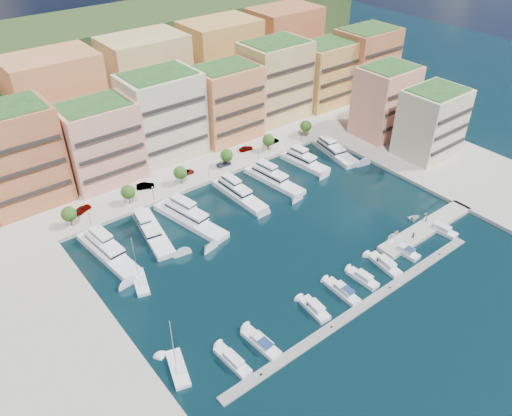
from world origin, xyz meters
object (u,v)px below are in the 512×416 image
at_px(yacht_0, 107,250).
at_px(lamppost_2, 209,170).
at_px(tree_3, 227,155).
at_px(cruiser_5, 363,278).
at_px(tree_4, 268,140).
at_px(yacht_6, 334,150).
at_px(car_4, 246,148).
at_px(cruiser_1, 261,343).
at_px(cruiser_4, 342,292).
at_px(car_2, 186,172).
at_px(cruiser_6, 385,265).
at_px(car_0, 82,209).
at_px(lamppost_3, 258,151).
at_px(car_3, 224,164).
at_px(yacht_2, 188,217).
at_px(lamppost_1, 153,191).
at_px(tender_2, 414,217).
at_px(tree_1, 128,192).
at_px(cruiser_3, 315,309).
at_px(tree_0, 69,214).
at_px(lamppost_4, 301,134).
at_px(yacht_3, 237,192).
at_px(tender_0, 393,237).
at_px(person_1, 426,219).
at_px(lamppost_0, 89,215).
at_px(cruiser_7, 405,252).
at_px(cruiser_0, 233,361).
at_px(yacht_1, 151,230).
at_px(car_1, 145,186).
at_px(person_0, 413,235).
at_px(tender_1, 397,232).
at_px(cruiser_9, 440,229).
at_px(tender_3, 426,214).
at_px(tree_2, 180,173).
at_px(sailboat_0, 178,369).
at_px(yacht_5, 303,161).

bearing_deg(yacht_0, lamppost_2, 18.26).
bearing_deg(tree_3, cruiser_5, -94.57).
relative_size(tree_4, yacht_6, 0.29).
relative_size(tree_3, car_4, 1.26).
bearing_deg(cruiser_1, lamppost_2, 65.33).
bearing_deg(cruiser_4, car_2, 90.80).
height_order(cruiser_6, car_0, car_0).
xyz_separation_m(lamppost_3, car_3, (-10.55, 3.18, -2.15)).
xyz_separation_m(yacht_0, yacht_2, (22.08, -0.59, 0.00)).
bearing_deg(lamppost_1, yacht_2, -77.92).
distance_m(cruiser_6, tender_2, 21.95).
distance_m(tree_1, car_4, 42.86).
bearing_deg(car_4, yacht_2, 129.68).
height_order(cruiser_3, car_4, car_4).
xyz_separation_m(tree_0, lamppost_4, (76.00, -2.30, -0.92)).
distance_m(yacht_3, tender_0, 43.12).
bearing_deg(person_1, tree_1, -49.82).
relative_size(lamppost_0, cruiser_7, 0.58).
height_order(cruiser_0, cruiser_5, same).
distance_m(yacht_2, car_2, 21.95).
distance_m(yacht_1, cruiser_3, 46.15).
height_order(yacht_1, cruiser_5, yacht_1).
bearing_deg(car_1, yacht_3, -109.54).
height_order(tree_4, yacht_6, tree_4).
xyz_separation_m(lamppost_2, cruiser_7, (18.18, -55.79, -3.26)).
relative_size(lamppost_1, yacht_0, 0.19).
bearing_deg(cruiser_7, person_0, 19.78).
bearing_deg(tender_1, lamppost_2, 14.57).
height_order(cruiser_0, cruiser_9, same).
relative_size(tender_3, car_2, 0.28).
distance_m(tree_2, tree_3, 16.00).
distance_m(lamppost_0, tender_0, 75.65).
xyz_separation_m(cruiser_9, car_3, (-24.76, 58.97, 1.13)).
bearing_deg(cruiser_4, sailboat_0, 172.64).
bearing_deg(tender_2, cruiser_7, 132.87).
height_order(tree_2, yacht_5, tree_2).
bearing_deg(tree_4, yacht_5, -71.52).
height_order(tender_2, person_1, person_1).
bearing_deg(tender_1, cruiser_3, 90.03).
relative_size(cruiser_1, car_0, 1.91).
xyz_separation_m(tender_0, car_3, (-13.04, 53.38, 1.30)).
distance_m(cruiser_3, cruiser_5, 14.73).
bearing_deg(tender_3, car_1, 62.68).
height_order(tree_1, cruiser_0, tree_1).
height_order(yacht_0, person_0, yacht_0).
bearing_deg(cruiser_9, yacht_5, 95.21).
bearing_deg(tender_2, tender_3, -87.62).
xyz_separation_m(car_1, person_1, (48.40, -58.34, -0.01)).
relative_size(lamppost_4, tender_0, 1.15).
distance_m(cruiser_5, car_4, 64.33).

